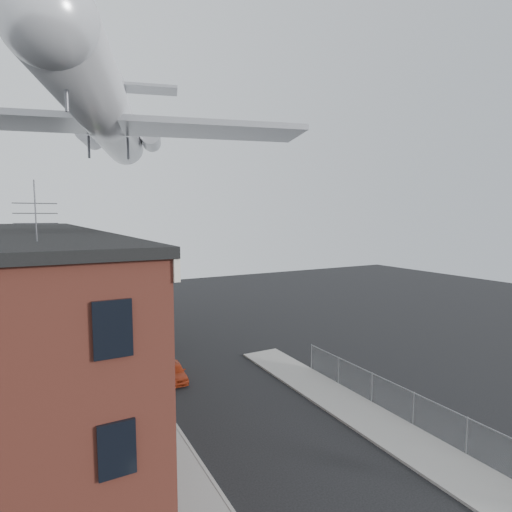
{
  "coord_description": "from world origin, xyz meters",
  "views": [
    {
      "loc": [
        -9.91,
        -8.76,
        11.02
      ],
      "look_at": [
        -0.23,
        9.1,
        9.07
      ],
      "focal_mm": 28.0,
      "sensor_mm": 36.0,
      "label": 1
    }
  ],
  "objects_px": {
    "car_near": "(173,371)",
    "car_far": "(142,327)",
    "utility_pole": "(119,315)",
    "street_tree": "(104,304)",
    "airplane": "(107,115)",
    "car_mid": "(155,341)"
  },
  "relations": [
    {
      "from": "street_tree",
      "to": "airplane",
      "type": "distance_m",
      "value": 16.44
    },
    {
      "from": "car_near",
      "to": "car_far",
      "type": "height_order",
      "value": "car_near"
    },
    {
      "from": "utility_pole",
      "to": "street_tree",
      "type": "height_order",
      "value": "utility_pole"
    },
    {
      "from": "street_tree",
      "to": "airplane",
      "type": "height_order",
      "value": "airplane"
    },
    {
      "from": "car_mid",
      "to": "car_far",
      "type": "distance_m",
      "value": 5.03
    },
    {
      "from": "utility_pole",
      "to": "car_mid",
      "type": "xyz_separation_m",
      "value": [
        3.8,
        6.07,
        -4.01
      ]
    },
    {
      "from": "car_far",
      "to": "car_near",
      "type": "bearing_deg",
      "value": -89.0
    },
    {
      "from": "car_far",
      "to": "car_mid",
      "type": "bearing_deg",
      "value": -86.44
    },
    {
      "from": "utility_pole",
      "to": "airplane",
      "type": "bearing_deg",
      "value": 91.75
    },
    {
      "from": "car_near",
      "to": "car_far",
      "type": "relative_size",
      "value": 0.86
    },
    {
      "from": "car_mid",
      "to": "airplane",
      "type": "xyz_separation_m",
      "value": [
        -3.86,
        -4.18,
        17.12
      ]
    },
    {
      "from": "utility_pole",
      "to": "car_mid",
      "type": "relative_size",
      "value": 2.22
    },
    {
      "from": "car_near",
      "to": "car_mid",
      "type": "height_order",
      "value": "car_mid"
    },
    {
      "from": "street_tree",
      "to": "car_far",
      "type": "relative_size",
      "value": 1.25
    },
    {
      "from": "airplane",
      "to": "car_mid",
      "type": "bearing_deg",
      "value": 47.33
    },
    {
      "from": "car_mid",
      "to": "utility_pole",
      "type": "bearing_deg",
      "value": -122.79
    },
    {
      "from": "car_near",
      "to": "airplane",
      "type": "relative_size",
      "value": 0.12
    },
    {
      "from": "car_mid",
      "to": "car_near",
      "type": "bearing_deg",
      "value": -95.12
    },
    {
      "from": "street_tree",
      "to": "car_mid",
      "type": "relative_size",
      "value": 1.28
    },
    {
      "from": "utility_pole",
      "to": "car_far",
      "type": "xyz_separation_m",
      "value": [
        3.8,
        11.1,
        -4.07
      ]
    },
    {
      "from": "street_tree",
      "to": "car_near",
      "type": "relative_size",
      "value": 1.45
    },
    {
      "from": "car_far",
      "to": "airplane",
      "type": "distance_m",
      "value": 19.87
    }
  ]
}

